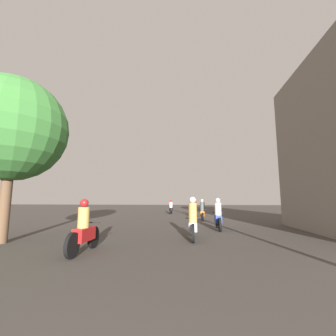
{
  "coord_description": "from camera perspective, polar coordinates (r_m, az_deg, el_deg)",
  "views": [
    {
      "loc": [
        0.74,
        0.48,
        1.53
      ],
      "look_at": [
        -1.16,
        18.38,
        4.02
      ],
      "focal_mm": 24.0,
      "sensor_mm": 36.0,
      "label": 1
    }
  ],
  "objects": [
    {
      "name": "motorcycle_red",
      "position": [
        7.14,
        -20.56,
        -14.74
      ],
      "size": [
        0.6,
        1.95,
        1.53
      ],
      "rotation": [
        0.0,
        0.0,
        -0.08
      ],
      "color": "black",
      "rests_on": "ground_plane"
    },
    {
      "name": "motorcycle_white",
      "position": [
        21.27,
        6.86,
        -10.26
      ],
      "size": [
        0.6,
        2.06,
        1.56
      ],
      "rotation": [
        0.0,
        0.0,
        -0.06
      ],
      "color": "black",
      "rests_on": "ground_plane"
    },
    {
      "name": "motorcycle_black",
      "position": [
        23.79,
        0.76,
        -10.15
      ],
      "size": [
        0.6,
        2.02,
        1.45
      ],
      "rotation": [
        0.0,
        0.0,
        0.15
      ],
      "color": "black",
      "rests_on": "ground_plane"
    },
    {
      "name": "motorcycle_blue",
      "position": [
        11.82,
        12.61,
        -12.01
      ],
      "size": [
        0.6,
        1.96,
        1.58
      ],
      "rotation": [
        0.0,
        0.0,
        0.02
      ],
      "color": "black",
      "rests_on": "ground_plane"
    },
    {
      "name": "street_tree",
      "position": [
        10.3,
        -34.79,
        8.1
      ],
      "size": [
        3.89,
        3.89,
        6.08
      ],
      "color": "brown",
      "rests_on": "ground_plane"
    },
    {
      "name": "motorcycle_silver",
      "position": [
        8.89,
        6.34,
        -13.57
      ],
      "size": [
        0.6,
        2.01,
        1.61
      ],
      "rotation": [
        0.0,
        0.0,
        -0.04
      ],
      "color": "black",
      "rests_on": "ground_plane"
    },
    {
      "name": "motorcycle_orange",
      "position": [
        16.67,
        8.73,
        -10.92
      ],
      "size": [
        0.6,
        1.86,
        1.52
      ],
      "rotation": [
        0.0,
        0.0,
        -0.15
      ],
      "color": "black",
      "rests_on": "ground_plane"
    }
  ]
}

